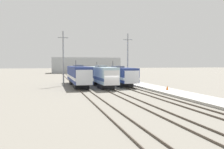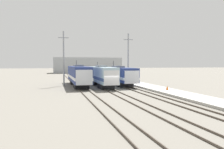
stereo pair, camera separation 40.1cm
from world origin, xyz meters
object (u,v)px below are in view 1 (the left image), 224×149
at_px(locomotive_far_right, 118,75).
at_px(locomotive_center, 101,76).
at_px(catenary_tower_right, 128,58).
at_px(traffic_cone, 167,88).
at_px(locomotive_far_left, 78,75).
at_px(catenary_tower_left, 63,57).

bearing_deg(locomotive_far_right, locomotive_center, -152.45).
xyz_separation_m(locomotive_center, catenary_tower_right, (6.65, 3.22, 3.56)).
xyz_separation_m(catenary_tower_right, traffic_cone, (1.70, -13.87, -5.06)).
xyz_separation_m(locomotive_center, locomotive_far_right, (4.21, 2.20, -0.08)).
distance_m(locomotive_far_left, locomotive_far_right, 8.43).
bearing_deg(locomotive_center, locomotive_far_left, 155.14).
distance_m(locomotive_far_right, catenary_tower_left, 11.86).
bearing_deg(locomotive_far_right, traffic_cone, -72.18).
bearing_deg(traffic_cone, locomotive_far_left, 134.90).
distance_m(catenary_tower_left, catenary_tower_right, 13.68).
xyz_separation_m(locomotive_far_left, catenary_tower_right, (10.86, 1.27, 3.51)).
bearing_deg(traffic_cone, catenary_tower_right, 96.97).
bearing_deg(catenary_tower_left, traffic_cone, -42.07).
distance_m(locomotive_center, catenary_tower_left, 8.51).
height_order(locomotive_far_right, catenary_tower_right, catenary_tower_right).
distance_m(locomotive_center, locomotive_far_right, 4.75).
bearing_deg(catenary_tower_right, traffic_cone, -83.03).
bearing_deg(locomotive_far_left, locomotive_center, -24.86).
bearing_deg(catenary_tower_right, locomotive_far_right, -157.19).
distance_m(locomotive_center, traffic_cone, 13.61).
bearing_deg(locomotive_center, locomotive_far_right, 27.55).
height_order(catenary_tower_right, traffic_cone, catenary_tower_right).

